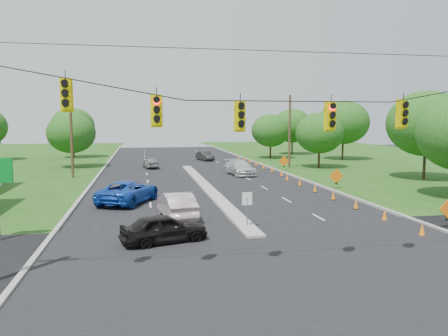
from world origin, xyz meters
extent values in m
plane|color=black|center=(0.00, 0.00, 0.00)|extent=(160.00, 160.00, 0.00)
cube|color=black|center=(0.00, 0.00, 0.00)|extent=(160.00, 14.00, 0.02)
cube|color=gray|center=(-10.10, 30.00, 0.00)|extent=(0.25, 110.00, 0.16)
cube|color=gray|center=(10.10, 30.00, 0.00)|extent=(0.25, 110.00, 0.16)
cube|color=gray|center=(0.00, 21.00, 0.00)|extent=(1.00, 34.00, 0.18)
cylinder|color=gray|center=(0.00, 6.00, 0.90)|extent=(0.06, 0.06, 1.80)
cube|color=white|center=(0.00, 6.00, 1.70)|extent=(0.55, 0.04, 0.70)
cylinder|color=black|center=(0.00, -1.00, 7.00)|extent=(24.00, 0.04, 0.04)
cube|color=#F2D800|center=(-8.00, -1.00, 6.75)|extent=(0.34, 0.24, 1.00)
cube|color=#F2D800|center=(-5.00, -1.00, 6.22)|extent=(0.34, 0.24, 1.00)
cube|color=#F2D800|center=(-2.00, -1.00, 6.05)|extent=(0.34, 0.24, 1.00)
cube|color=#F2D800|center=(1.50, -1.00, 6.05)|extent=(0.34, 0.24, 1.00)
cube|color=#F2D800|center=(4.50, -1.00, 6.14)|extent=(0.34, 0.24, 1.00)
cylinder|color=#422D1C|center=(-12.50, 30.00, 4.50)|extent=(0.28, 0.28, 9.00)
cylinder|color=#422D1C|center=(12.50, 35.00, 4.50)|extent=(0.28, 0.28, 9.00)
cone|color=orange|center=(8.47, 3.00, 0.35)|extent=(0.32, 0.32, 0.70)
cone|color=orange|center=(8.47, 6.50, 0.35)|extent=(0.32, 0.32, 0.70)
cone|color=orange|center=(8.47, 10.00, 0.35)|extent=(0.32, 0.32, 0.70)
cone|color=orange|center=(8.47, 13.50, 0.35)|extent=(0.32, 0.32, 0.70)
cone|color=orange|center=(8.47, 17.00, 0.35)|extent=(0.32, 0.32, 0.70)
cone|color=orange|center=(8.47, 20.50, 0.35)|extent=(0.32, 0.32, 0.70)
cone|color=orange|center=(8.47, 24.00, 0.35)|extent=(0.32, 0.32, 0.70)
cone|color=orange|center=(9.07, 27.50, 0.35)|extent=(0.32, 0.32, 0.70)
cone|color=orange|center=(9.07, 31.00, 0.35)|extent=(0.32, 0.32, 0.70)
cone|color=orange|center=(9.07, 34.50, 0.35)|extent=(0.32, 0.32, 0.70)
cone|color=orange|center=(9.07, 38.00, 0.35)|extent=(0.32, 0.32, 0.70)
cone|color=orange|center=(9.07, 41.50, 0.35)|extent=(0.32, 0.32, 0.70)
cone|color=orange|center=(9.07, 45.00, 0.35)|extent=(0.32, 0.32, 0.70)
cone|color=orange|center=(9.07, 48.50, 0.35)|extent=(0.32, 0.32, 0.70)
cube|color=black|center=(10.80, 18.00, 0.55)|extent=(0.06, 0.58, 0.26)
cube|color=black|center=(10.80, 18.00, 0.55)|extent=(0.06, 0.58, 0.26)
cube|color=orange|center=(10.80, 18.00, 1.15)|extent=(1.27, 0.05, 1.27)
cube|color=black|center=(10.80, 32.00, 0.55)|extent=(0.06, 0.58, 0.26)
cube|color=black|center=(10.80, 32.00, 0.55)|extent=(0.06, 0.58, 0.26)
cube|color=orange|center=(10.80, 32.00, 1.15)|extent=(1.27, 0.05, 1.27)
cylinder|color=black|center=(-14.00, 40.00, 1.26)|extent=(0.28, 0.28, 2.52)
ellipsoid|color=#194C14|center=(-14.00, 40.00, 4.34)|extent=(5.88, 5.88, 5.04)
cylinder|color=black|center=(-16.00, 55.00, 1.44)|extent=(0.28, 0.28, 2.88)
ellipsoid|color=#194C14|center=(-16.00, 55.00, 4.96)|extent=(6.72, 6.72, 5.76)
cylinder|color=black|center=(22.00, 22.00, 1.62)|extent=(0.28, 0.28, 3.24)
ellipsoid|color=#194C14|center=(22.00, 22.00, 5.58)|extent=(7.56, 7.56, 6.48)
cylinder|color=black|center=(16.00, 34.00, 1.26)|extent=(0.28, 0.28, 2.52)
ellipsoid|color=#194C14|center=(16.00, 34.00, 4.34)|extent=(5.88, 5.88, 5.04)
cylinder|color=black|center=(24.00, 44.00, 1.62)|extent=(0.28, 0.28, 3.24)
ellipsoid|color=#194C14|center=(24.00, 44.00, 5.58)|extent=(7.56, 7.56, 6.48)
cylinder|color=black|center=(20.00, 55.00, 1.44)|extent=(0.28, 0.28, 2.88)
ellipsoid|color=#194C14|center=(20.00, 55.00, 4.96)|extent=(6.72, 6.72, 5.76)
cylinder|color=black|center=(14.00, 48.00, 1.26)|extent=(0.28, 0.28, 2.52)
ellipsoid|color=#194C14|center=(14.00, 48.00, 4.34)|extent=(5.88, 5.88, 5.04)
imported|color=black|center=(-4.55, 4.21, 0.71)|extent=(4.49, 2.82, 1.43)
imported|color=#C0A4A6|center=(-3.51, 9.61, 0.79)|extent=(2.26, 4.95, 1.57)
imported|color=#1444B1|center=(-6.51, 15.12, 0.81)|extent=(4.89, 6.46, 1.63)
imported|color=silver|center=(4.95, 29.47, 0.79)|extent=(2.88, 5.70, 1.59)
imported|color=gray|center=(-4.43, 37.98, 0.67)|extent=(2.14, 4.10, 1.33)
imported|color=black|center=(3.65, 47.02, 0.67)|extent=(2.40, 4.28, 1.34)
camera|label=1|loc=(-5.55, -16.52, 5.90)|focal=35.00mm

